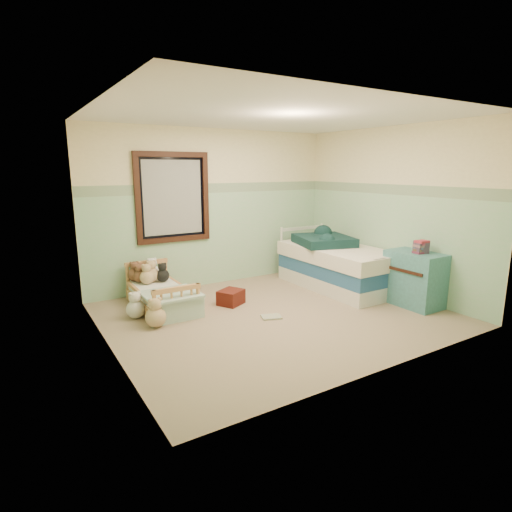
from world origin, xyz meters
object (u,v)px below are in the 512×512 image
twin_bed_frame (337,281)px  floor_book (271,317)px  dresser (414,279)px  toddler_bed_frame (161,302)px  plush_floor_tan (156,317)px  red_pillow (231,297)px  plush_floor_cream (136,309)px

twin_bed_frame → floor_book: size_ratio=7.72×
twin_bed_frame → floor_book: (-1.67, -0.59, -0.10)m
dresser → twin_bed_frame: bearing=104.1°
toddler_bed_frame → twin_bed_frame: size_ratio=0.66×
plush_floor_tan → red_pillow: (1.18, 0.28, -0.02)m
toddler_bed_frame → floor_book: toddler_bed_frame is taller
plush_floor_tan → toddler_bed_frame: bearing=65.8°
plush_floor_tan → red_pillow: 1.21m
dresser → plush_floor_cream: bearing=156.3°
toddler_bed_frame → twin_bed_frame: (2.74, -0.53, 0.03)m
toddler_bed_frame → plush_floor_tan: (-0.29, -0.65, 0.04)m
plush_floor_tan → dresser: (3.34, -1.09, 0.25)m
floor_book → toddler_bed_frame: bearing=152.4°
twin_bed_frame → plush_floor_tan: bearing=-177.7°
plush_floor_cream → twin_bed_frame: 3.18m
plush_floor_cream → red_pillow: 1.31m
toddler_bed_frame → plush_floor_cream: 0.47m
plush_floor_cream → plush_floor_tan: size_ratio=0.96×
plush_floor_cream → plush_floor_tan: 0.45m
toddler_bed_frame → plush_floor_tan: bearing=-114.2°
toddler_bed_frame → dresser: (3.05, -1.75, 0.30)m
dresser → toddler_bed_frame: bearing=150.2°
plush_floor_tan → red_pillow: bearing=13.2°
dresser → red_pillow: dresser is taller
plush_floor_cream → red_pillow: size_ratio=0.73×
plush_floor_tan → dresser: bearing=-18.1°
toddler_bed_frame → floor_book: bearing=-46.5°
dresser → floor_book: size_ratio=3.03×
red_pillow → floor_book: bearing=-76.1°
plush_floor_cream → dresser: 3.79m
twin_bed_frame → red_pillow: 1.87m
twin_bed_frame → dresser: size_ratio=2.55×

